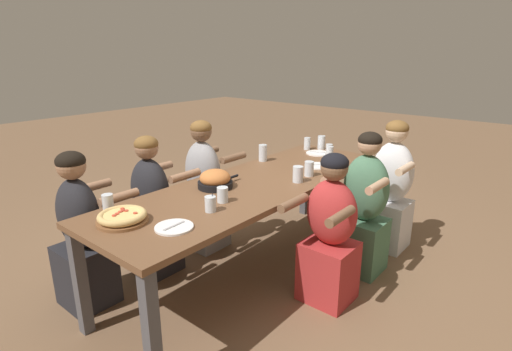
% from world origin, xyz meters
% --- Properties ---
extents(ground_plane, '(18.00, 18.00, 0.00)m').
position_xyz_m(ground_plane, '(0.00, 0.00, 0.00)').
color(ground_plane, brown).
rests_on(ground_plane, ground).
extents(dining_table, '(2.61, 0.83, 0.75)m').
position_xyz_m(dining_table, '(0.00, 0.00, 0.68)').
color(dining_table, brown).
rests_on(dining_table, ground).
extents(pizza_board_main, '(0.29, 0.29, 0.06)m').
position_xyz_m(pizza_board_main, '(-1.06, 0.12, 0.78)').
color(pizza_board_main, brown).
rests_on(pizza_board_main, dining_table).
extents(skillet_bowl, '(0.37, 0.25, 0.13)m').
position_xyz_m(skillet_bowl, '(-0.29, 0.14, 0.81)').
color(skillet_bowl, black).
rests_on(skillet_bowl, dining_table).
extents(empty_plate_a, '(0.21, 0.21, 0.02)m').
position_xyz_m(empty_plate_a, '(0.65, -0.14, 0.76)').
color(empty_plate_a, white).
rests_on(empty_plate_a, dining_table).
extents(empty_plate_b, '(0.22, 0.22, 0.02)m').
position_xyz_m(empty_plate_b, '(-0.92, -0.17, 0.76)').
color(empty_plate_b, white).
rests_on(empty_plate_b, dining_table).
extents(empty_plate_c, '(0.23, 0.23, 0.02)m').
position_xyz_m(empty_plate_c, '(1.04, 0.08, 0.76)').
color(empty_plate_c, white).
rests_on(empty_plate_c, dining_table).
extents(cocktail_glass_blue, '(0.07, 0.07, 0.12)m').
position_xyz_m(cocktail_glass_blue, '(-0.62, -0.15, 0.79)').
color(cocktail_glass_blue, silver).
rests_on(cocktail_glass_blue, dining_table).
extents(drinking_glass_a, '(0.06, 0.06, 0.12)m').
position_xyz_m(drinking_glass_a, '(1.12, 0.26, 0.81)').
color(drinking_glass_a, silver).
rests_on(drinking_glass_a, dining_table).
extents(drinking_glass_b, '(0.07, 0.07, 0.15)m').
position_xyz_m(drinking_glass_b, '(0.50, 0.33, 0.81)').
color(drinking_glass_b, silver).
rests_on(drinking_glass_b, dining_table).
extents(drinking_glass_c, '(0.08, 0.08, 0.13)m').
position_xyz_m(drinking_glass_c, '(0.66, -0.33, 0.81)').
color(drinking_glass_c, silver).
rests_on(drinking_glass_c, dining_table).
extents(drinking_glass_d, '(0.07, 0.07, 0.11)m').
position_xyz_m(drinking_glass_d, '(-1.02, 0.33, 0.80)').
color(drinking_glass_d, silver).
rests_on(drinking_glass_d, dining_table).
extents(drinking_glass_e, '(0.06, 0.06, 0.14)m').
position_xyz_m(drinking_glass_e, '(0.93, -0.09, 0.81)').
color(drinking_glass_e, silver).
rests_on(drinking_glass_e, dining_table).
extents(drinking_glass_f, '(0.06, 0.06, 0.14)m').
position_xyz_m(drinking_glass_f, '(0.86, -0.13, 0.81)').
color(drinking_glass_f, silver).
rests_on(drinking_glass_f, dining_table).
extents(drinking_glass_g, '(0.07, 0.07, 0.13)m').
position_xyz_m(drinking_glass_g, '(1.23, 0.16, 0.82)').
color(drinking_glass_g, silver).
rests_on(drinking_glass_g, dining_table).
extents(drinking_glass_h, '(0.07, 0.07, 0.12)m').
position_xyz_m(drinking_glass_h, '(0.38, -0.23, 0.80)').
color(drinking_glass_h, silver).
rests_on(drinking_glass_h, dining_table).
extents(drinking_glass_i, '(0.08, 0.08, 0.12)m').
position_xyz_m(drinking_glass_i, '(0.20, -0.24, 0.80)').
color(drinking_glass_i, silver).
rests_on(drinking_glass_i, dining_table).
extents(drinking_glass_j, '(0.07, 0.07, 0.10)m').
position_xyz_m(drinking_glass_j, '(-0.46, -0.10, 0.80)').
color(drinking_glass_j, silver).
rests_on(drinking_glass_j, dining_table).
extents(diner_near_center, '(0.51, 0.40, 1.07)m').
position_xyz_m(diner_near_center, '(0.03, -0.63, 0.48)').
color(diner_near_center, '#B22D2D').
rests_on(diner_near_center, ground).
extents(diner_near_midright, '(0.51, 0.40, 1.13)m').
position_xyz_m(diner_near_midright, '(0.55, -0.63, 0.51)').
color(diner_near_midright, '#477556').
rests_on(diner_near_midright, ground).
extents(diner_far_left, '(0.51, 0.40, 1.09)m').
position_xyz_m(diner_far_left, '(-1.07, 0.63, 0.50)').
color(diner_far_left, '#232328').
rests_on(diner_far_left, ground).
extents(diner_near_right, '(0.51, 0.40, 1.15)m').
position_xyz_m(diner_near_right, '(1.08, -0.63, 0.52)').
color(diner_near_right, silver).
rests_on(diner_near_right, ground).
extents(diner_far_center, '(0.51, 0.40, 1.14)m').
position_xyz_m(diner_far_center, '(0.05, 0.63, 0.52)').
color(diner_far_center, '#99999E').
rests_on(diner_far_center, ground).
extents(diner_far_midleft, '(0.51, 0.40, 1.10)m').
position_xyz_m(diner_far_midleft, '(-0.50, 0.63, 0.50)').
color(diner_far_midleft, '#232328').
rests_on(diner_far_midleft, ground).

